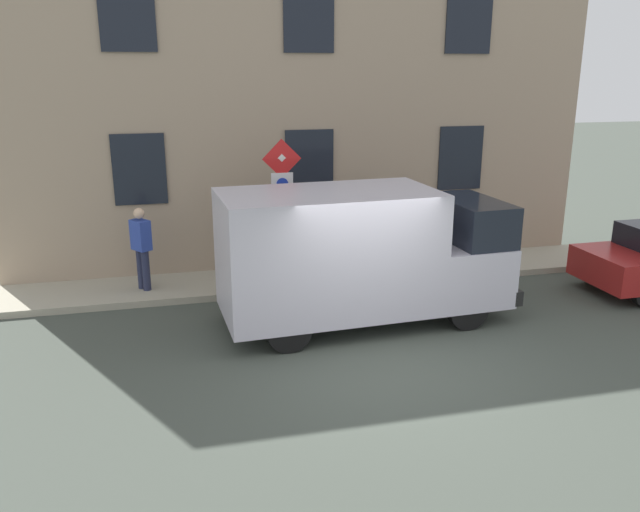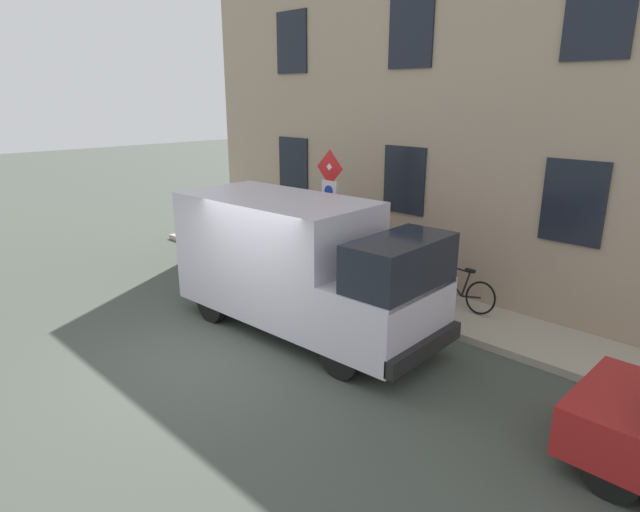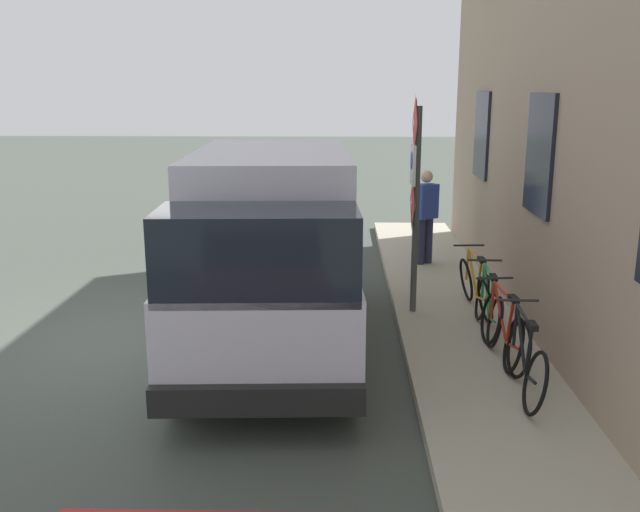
# 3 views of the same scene
# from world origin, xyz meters

# --- Properties ---
(ground_plane) EXTENTS (80.00, 80.00, 0.00)m
(ground_plane) POSITION_xyz_m (0.00, 0.00, 0.00)
(ground_plane) COLOR #414840
(sidewalk_slab) EXTENTS (1.69, 15.42, 0.14)m
(sidewalk_slab) POSITION_xyz_m (4.16, 0.00, 0.07)
(sidewalk_slab) COLOR #A7A18C
(sidewalk_slab) RESTS_ON ground_plane
(building_facade) EXTENTS (0.75, 13.42, 7.80)m
(building_facade) POSITION_xyz_m (5.35, 0.00, 3.90)
(building_facade) COLOR tan
(building_facade) RESTS_ON ground_plane
(sign_post_stacked) EXTENTS (0.15, 0.56, 2.96)m
(sign_post_stacked) POSITION_xyz_m (3.52, 0.90, 2.03)
(sign_post_stacked) COLOR #474C47
(sign_post_stacked) RESTS_ON sidewalk_slab
(delivery_van) EXTENTS (2.27, 5.42, 2.50)m
(delivery_van) POSITION_xyz_m (1.61, -0.16, 1.33)
(delivery_van) COLOR silver
(delivery_van) RESTS_ON ground_plane
(bicycle_black) EXTENTS (0.46, 1.72, 0.89)m
(bicycle_black) POSITION_xyz_m (4.46, -1.84, 0.51)
(bicycle_black) COLOR black
(bicycle_black) RESTS_ON sidewalk_slab
(bicycle_red) EXTENTS (0.46, 1.72, 0.89)m
(bicycle_red) POSITION_xyz_m (4.46, -0.92, 0.51)
(bicycle_red) COLOR black
(bicycle_red) RESTS_ON sidewalk_slab
(bicycle_green) EXTENTS (0.46, 1.72, 0.89)m
(bicycle_green) POSITION_xyz_m (4.46, -0.00, 0.51)
(bicycle_green) COLOR black
(bicycle_green) RESTS_ON sidewalk_slab
(bicycle_orange) EXTENTS (0.46, 1.72, 0.89)m
(bicycle_orange) POSITION_xyz_m (4.46, 0.92, 0.51)
(bicycle_orange) COLOR black
(bicycle_orange) RESTS_ON sidewalk_slab
(pedestrian) EXTENTS (0.48, 0.44, 1.72)m
(pedestrian) POSITION_xyz_m (4.05, 3.74, 1.07)
(pedestrian) COLOR #262B47
(pedestrian) RESTS_ON sidewalk_slab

